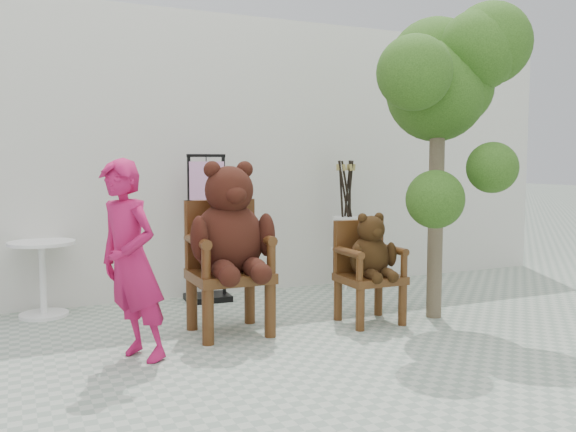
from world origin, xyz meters
The scene contains 9 objects.
ground_plane centered at (0.00, 0.00, 0.00)m, with size 60.00×60.00×0.00m, color #9BA493.
back_wall centered at (0.00, 3.10, 1.50)m, with size 9.00×1.00×3.00m, color silver.
chair_big centered at (-0.29, 1.11, 0.81)m, with size 0.71×0.76×1.44m.
chair_small centered at (0.96, 0.93, 0.58)m, with size 0.52×0.53×0.99m.
person centered at (-1.17, 0.68, 0.73)m, with size 0.53×0.35×1.45m, color #AB154C.
cafe_table centered at (-1.70, 2.35, 0.44)m, with size 0.60×0.60×0.70m.
display_stand centered at (-0.11, 2.35, 0.58)m, with size 0.47×0.37×1.51m.
stool_bucket centered at (1.52, 2.35, 0.64)m, with size 0.32×0.32×1.45m.
tree centered at (1.74, 0.82, 2.21)m, with size 1.56×1.46×2.86m.
Camera 1 is at (-1.91, -3.67, 1.43)m, focal length 38.00 mm.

